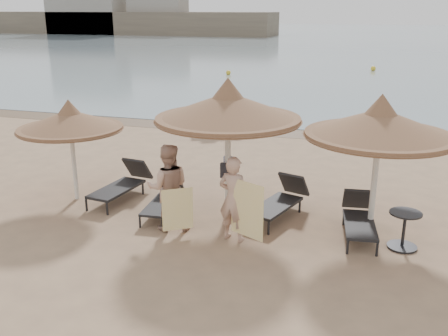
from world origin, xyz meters
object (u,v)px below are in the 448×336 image
Objects in this scene: lounger_far_right at (359,217)px; person_left at (168,181)px; lounger_far_left at (123,183)px; side_table at (404,231)px; lounger_near_left at (164,199)px; person_right at (234,192)px; pedal_boat at (223,121)px; palapa_center at (228,108)px; palapa_right at (380,124)px; palapa_left at (70,121)px; lounger_near_right at (281,199)px.

lounger_far_right is 0.87× the size of person_left.
lounger_far_left reaches higher than side_table.
person_left is at bearing -64.88° from lounger_near_left.
person_left reaches higher than person_right.
pedal_boat is (-3.07, 9.13, -0.64)m from person_right.
palapa_center reaches higher than palapa_right.
lounger_far_right is 0.93× the size of person_right.
lounger_far_right is 0.99m from side_table.
lounger_near_left is (1.38, -0.58, -0.06)m from lounger_far_left.
palapa_left is at bearing -123.53° from pedal_boat.
person_left is (-1.03, -1.01, -1.45)m from palapa_center.
lounger_far_right is 2.52× the size of side_table.
person_right is at bearing 155.13° from person_left.
palapa_center is 2.48m from lounger_near_right.
person_left is (-2.18, -1.43, 0.71)m from lounger_near_right.
palapa_center reaches higher than lounger_near_right.
lounger_far_right is (1.78, -0.47, -0.02)m from lounger_near_right.
lounger_near_left is (-4.66, -0.24, -2.05)m from palapa_right.
palapa_left is at bearing -179.53° from palapa_center.
palapa_center is at bearing -142.36° from lounger_near_right.
lounger_near_left is 2.72m from lounger_near_right.
side_table is (7.80, -0.45, -1.66)m from palapa_left.
lounger_far_left is at bearing -115.86° from pedal_boat.
pedal_boat is at bearing 108.06° from palapa_center.
lounger_far_right is at bearing 3.12° from lounger_far_left.
lounger_far_left reaches higher than lounger_near_left.
side_table is 0.29× the size of pedal_boat.
person_right reaches higher than lounger_near_right.
person_left is (-3.96, -0.96, 0.73)m from lounger_far_right.
lounger_near_left is 0.85× the size of lounger_near_right.
lounger_far_right is (2.93, -0.05, -2.18)m from palapa_center.
palapa_center is at bearing 3.22° from lounger_near_left.
lounger_far_left is (1.11, 0.40, -1.62)m from palapa_left.
lounger_near_left is at bearing -177.01° from palapa_right.
person_right is (1.94, -0.88, 0.70)m from lounger_near_left.
person_left is at bearing -103.98° from pedal_boat.
lounger_far_left is at bearing -11.90° from person_right.
person_left is at bearing -173.75° from side_table.
side_table is at bearing -157.68° from person_right.
palapa_left reaches higher than lounger_far_right.
lounger_far_left is 5.82m from lounger_far_right.
person_left reaches higher than lounger_near_right.
pedal_boat is (-1.13, 8.25, 0.06)m from lounger_near_left.
lounger_far_right is at bearing 2.64° from lounger_near_right.
palapa_center reaches higher than pedal_boat.
pedal_boat is at bearing 117.33° from lounger_far_right.
pedal_boat reaches higher than side_table.
palapa_left is 8.34m from pedal_boat.
person_right is (-3.36, -0.62, 0.68)m from side_table.
palapa_center is at bearing -55.76° from person_right.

